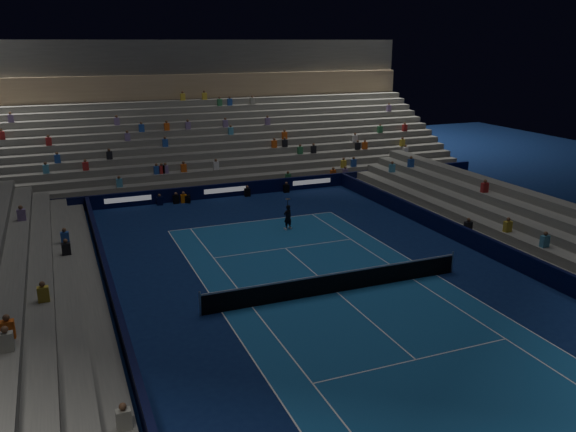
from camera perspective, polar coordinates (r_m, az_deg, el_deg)
The scene contains 11 objects.
ground at distance 27.18m, azimuth 4.79°, elevation -7.44°, with size 90.00×90.00×0.00m, color #0C1D4D.
court_surface at distance 27.17m, azimuth 4.79°, elevation -7.43°, with size 10.97×23.77×0.01m, color #1A538F.
sponsor_barrier_far at distance 43.43m, azimuth -6.20°, elevation 2.52°, with size 44.00×0.25×1.00m, color black.
sponsor_barrier_east at distance 32.28m, azimuth 20.42°, elevation -3.54°, with size 0.25×37.00×1.00m, color black.
sponsor_barrier_west at distance 24.53m, azimuth -16.19°, elevation -9.60°, with size 0.25×37.00×1.00m, color black.
grandstand_main at distance 51.81m, azimuth -9.20°, elevation 7.96°, with size 44.00×15.20×11.20m.
grandstand_east at distance 34.51m, azimuth 24.78°, elevation -2.02°, with size 5.00×37.00×2.50m.
grandstand_west at distance 24.37m, azimuth -24.49°, elevation -9.61°, with size 5.00×37.00×2.50m.
tennis_net at distance 26.97m, azimuth 4.81°, elevation -6.46°, with size 12.90×0.10×1.10m.
tennis_player at distance 35.63m, azimuth -0.03°, elevation -0.11°, with size 0.56×0.37×1.54m, color black.
broadcast_camera at distance 42.34m, azimuth -9.77°, elevation 1.68°, with size 0.47×0.87×0.52m.
Camera 1 is at (-11.34, -22.05, 11.12)m, focal length 36.39 mm.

